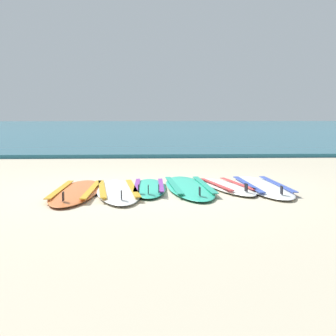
# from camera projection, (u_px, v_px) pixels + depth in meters

# --- Properties ---
(ground_plane) EXTENTS (80.00, 80.00, 0.00)m
(ground_plane) POSITION_uv_depth(u_px,v_px,m) (148.00, 191.00, 7.46)
(ground_plane) COLOR #C1B599
(sea) EXTENTS (80.00, 60.00, 0.10)m
(sea) POSITION_uv_depth(u_px,v_px,m) (144.00, 127.00, 42.64)
(sea) COLOR #23667A
(sea) RESTS_ON ground
(surfboard_0) EXTENTS (0.69, 2.46, 0.18)m
(surfboard_0) POSITION_uv_depth(u_px,v_px,m) (76.00, 192.00, 7.11)
(surfboard_0) COLOR orange
(surfboard_0) RESTS_ON ground
(surfboard_1) EXTENTS (0.84, 2.45, 0.18)m
(surfboard_1) POSITION_uv_depth(u_px,v_px,m) (118.00, 191.00, 7.20)
(surfboard_1) COLOR white
(surfboard_1) RESTS_ON ground
(surfboard_2) EXTENTS (0.53, 1.98, 0.18)m
(surfboard_2) POSITION_uv_depth(u_px,v_px,m) (149.00, 188.00, 7.51)
(surfboard_2) COLOR #2DB793
(surfboard_2) RESTS_ON ground
(surfboard_3) EXTENTS (0.77, 2.59, 0.18)m
(surfboard_3) POSITION_uv_depth(u_px,v_px,m) (189.00, 187.00, 7.56)
(surfboard_3) COLOR #2DB793
(surfboard_3) RESTS_ON ground
(surfboard_4) EXTENTS (0.85, 1.99, 0.18)m
(surfboard_4) POSITION_uv_depth(u_px,v_px,m) (227.00, 186.00, 7.63)
(surfboard_4) COLOR silver
(surfboard_4) RESTS_ON ground
(surfboard_5) EXTENTS (0.69, 2.50, 0.18)m
(surfboard_5) POSITION_uv_depth(u_px,v_px,m) (262.00, 186.00, 7.63)
(surfboard_5) COLOR white
(surfboard_5) RESTS_ON ground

